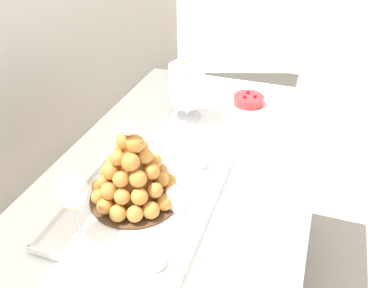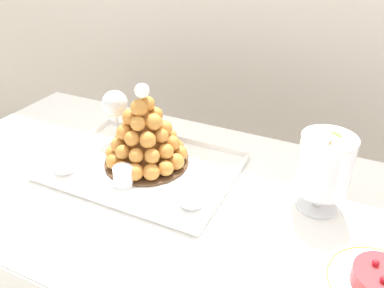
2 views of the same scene
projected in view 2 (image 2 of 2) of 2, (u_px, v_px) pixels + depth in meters
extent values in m
cylinder|color=brown|center=(74.00, 185.00, 1.75)|extent=(0.04, 0.04, 0.76)
cube|color=brown|center=(170.00, 192.00, 1.06)|extent=(1.46, 0.73, 0.02)
cube|color=white|center=(170.00, 189.00, 1.06)|extent=(1.52, 0.79, 0.00)
cube|color=white|center=(221.00, 174.00, 1.46)|extent=(1.52, 0.01, 0.38)
cube|color=white|center=(144.00, 168.00, 1.13)|extent=(0.52, 0.37, 0.01)
cube|color=white|center=(105.00, 201.00, 0.98)|extent=(0.52, 0.01, 0.02)
cube|color=white|center=(173.00, 137.00, 1.27)|extent=(0.52, 0.01, 0.02)
cube|color=white|center=(74.00, 146.00, 1.23)|extent=(0.01, 0.37, 0.02)
cube|color=white|center=(227.00, 188.00, 1.03)|extent=(0.01, 0.37, 0.02)
cylinder|color=white|center=(144.00, 167.00, 1.13)|extent=(0.34, 0.34, 0.00)
cylinder|color=#4C331E|center=(147.00, 161.00, 1.15)|extent=(0.25, 0.25, 0.01)
cone|color=#AE6A2C|center=(145.00, 131.00, 1.10)|extent=(0.17, 0.17, 0.20)
sphere|color=#CF8638|center=(176.00, 162.00, 1.10)|extent=(0.05, 0.05, 0.05)
sphere|color=#CD8437|center=(180.00, 153.00, 1.14)|extent=(0.05, 0.05, 0.05)
sphere|color=#CF8638|center=(177.00, 146.00, 1.18)|extent=(0.04, 0.04, 0.04)
sphere|color=#CF8638|center=(169.00, 141.00, 1.21)|extent=(0.05, 0.05, 0.05)
sphere|color=#CD8336|center=(156.00, 137.00, 1.22)|extent=(0.05, 0.05, 0.05)
sphere|color=#CC8236|center=(143.00, 137.00, 1.22)|extent=(0.04, 0.04, 0.04)
sphere|color=#CA8034|center=(129.00, 140.00, 1.20)|extent=(0.04, 0.04, 0.04)
sphere|color=#CC8336|center=(119.00, 147.00, 1.18)|extent=(0.05, 0.05, 0.05)
sphere|color=#CF8739|center=(113.00, 153.00, 1.14)|extent=(0.04, 0.04, 0.04)
sphere|color=#CD8437|center=(114.00, 162.00, 1.10)|extent=(0.05, 0.05, 0.05)
sphere|color=#CC8336|center=(122.00, 169.00, 1.07)|extent=(0.05, 0.05, 0.05)
sphere|color=#D1883A|center=(135.00, 172.00, 1.06)|extent=(0.05, 0.05, 0.05)
sphere|color=#CE8538|center=(151.00, 173.00, 1.06)|extent=(0.05, 0.05, 0.05)
sphere|color=#CD8437|center=(166.00, 168.00, 1.07)|extent=(0.05, 0.05, 0.05)
sphere|color=#CB8135|center=(172.00, 143.00, 1.11)|extent=(0.05, 0.05, 0.05)
sphere|color=#CD8336|center=(170.00, 136.00, 1.15)|extent=(0.04, 0.04, 0.04)
sphere|color=#D08839|center=(161.00, 131.00, 1.18)|extent=(0.04, 0.04, 0.04)
sphere|color=#CA8034|center=(147.00, 130.00, 1.19)|extent=(0.04, 0.04, 0.04)
sphere|color=#CA8134|center=(133.00, 132.00, 1.17)|extent=(0.05, 0.05, 0.05)
sphere|color=#D1883A|center=(122.00, 137.00, 1.14)|extent=(0.04, 0.04, 0.04)
sphere|color=#CD8336|center=(118.00, 145.00, 1.11)|extent=(0.05, 0.05, 0.05)
sphere|color=#CC8336|center=(123.00, 152.00, 1.07)|extent=(0.04, 0.04, 0.04)
sphere|color=#CE8437|center=(136.00, 156.00, 1.05)|extent=(0.04, 0.04, 0.04)
sphere|color=#CF8638|center=(152.00, 156.00, 1.06)|extent=(0.04, 0.04, 0.04)
sphere|color=#CE8437|center=(166.00, 151.00, 1.08)|extent=(0.04, 0.04, 0.04)
sphere|color=#D08839|center=(165.00, 128.00, 1.11)|extent=(0.05, 0.05, 0.05)
sphere|color=#D1893A|center=(156.00, 123.00, 1.14)|extent=(0.04, 0.04, 0.04)
sphere|color=#CD8336|center=(142.00, 121.00, 1.15)|extent=(0.05, 0.05, 0.05)
sphere|color=#CE8538|center=(129.00, 126.00, 1.13)|extent=(0.04, 0.04, 0.04)
sphere|color=#CF8638|center=(124.00, 132.00, 1.09)|extent=(0.05, 0.05, 0.05)
sphere|color=#CB8235|center=(132.00, 139.00, 1.06)|extent=(0.04, 0.04, 0.04)
sphere|color=#CB8135|center=(148.00, 140.00, 1.05)|extent=(0.05, 0.05, 0.05)
sphere|color=#CA8135|center=(161.00, 136.00, 1.07)|extent=(0.04, 0.04, 0.04)
sphere|color=#CC8336|center=(155.00, 114.00, 1.10)|extent=(0.04, 0.04, 0.04)
sphere|color=#D08739|center=(142.00, 113.00, 1.11)|extent=(0.04, 0.04, 0.04)
sphere|color=#CC8236|center=(131.00, 117.00, 1.08)|extent=(0.05, 0.05, 0.05)
sphere|color=#CF8638|center=(138.00, 124.00, 1.05)|extent=(0.04, 0.04, 0.04)
sphere|color=#CF8638|center=(154.00, 122.00, 1.06)|extent=(0.05, 0.05, 0.05)
sphere|color=#CF8638|center=(147.00, 104.00, 1.07)|extent=(0.04, 0.04, 0.04)
sphere|color=#CA8034|center=(139.00, 108.00, 1.05)|extent=(0.05, 0.05, 0.05)
sphere|color=white|center=(142.00, 91.00, 1.04)|extent=(0.04, 0.04, 0.04)
cylinder|color=silver|center=(64.00, 162.00, 1.11)|extent=(0.06, 0.06, 0.05)
cylinder|color=gold|center=(64.00, 167.00, 1.11)|extent=(0.05, 0.05, 0.02)
cylinder|color=#EAC166|center=(63.00, 161.00, 1.10)|extent=(0.05, 0.05, 0.02)
sphere|color=brown|center=(64.00, 158.00, 1.10)|extent=(0.02, 0.02, 0.02)
cylinder|color=silver|center=(123.00, 176.00, 1.04)|extent=(0.05, 0.05, 0.05)
cylinder|color=brown|center=(124.00, 181.00, 1.05)|extent=(0.05, 0.05, 0.02)
cylinder|color=#8C603D|center=(123.00, 175.00, 1.04)|extent=(0.05, 0.05, 0.02)
sphere|color=brown|center=(119.00, 172.00, 1.03)|extent=(0.02, 0.02, 0.02)
cylinder|color=silver|center=(191.00, 194.00, 0.97)|extent=(0.06, 0.06, 0.06)
cylinder|color=brown|center=(191.00, 199.00, 0.98)|extent=(0.05, 0.05, 0.02)
cylinder|color=#8C603D|center=(191.00, 193.00, 0.97)|extent=(0.05, 0.05, 0.02)
sphere|color=brown|center=(191.00, 187.00, 0.97)|extent=(0.02, 0.02, 0.02)
cylinder|color=white|center=(316.00, 206.00, 0.99)|extent=(0.10, 0.10, 0.01)
cylinder|color=white|center=(318.00, 197.00, 0.97)|extent=(0.02, 0.02, 0.05)
cylinder|color=white|center=(325.00, 164.00, 0.92)|extent=(0.13, 0.13, 0.15)
cylinder|color=#E54C47|center=(328.00, 184.00, 0.94)|extent=(0.07, 0.05, 0.07)
cylinder|color=brown|center=(322.00, 180.00, 0.96)|extent=(0.05, 0.05, 0.04)
cylinder|color=brown|center=(314.00, 181.00, 0.96)|extent=(0.05, 0.04, 0.04)
cylinder|color=#F9A54C|center=(318.00, 186.00, 0.94)|extent=(0.06, 0.04, 0.06)
cylinder|color=#72B2E0|center=(327.00, 175.00, 0.94)|extent=(0.06, 0.05, 0.06)
cylinder|color=#E54C47|center=(315.00, 169.00, 0.96)|extent=(0.06, 0.05, 0.06)
cylinder|color=#F9A54C|center=(312.00, 177.00, 0.93)|extent=(0.06, 0.05, 0.06)
cylinder|color=brown|center=(324.00, 181.00, 0.92)|extent=(0.05, 0.05, 0.04)
cylinder|color=brown|center=(334.00, 164.00, 0.94)|extent=(0.06, 0.04, 0.06)
cylinder|color=pink|center=(309.00, 166.00, 0.93)|extent=(0.06, 0.05, 0.06)
cylinder|color=#9ED860|center=(328.00, 172.00, 0.91)|extent=(0.06, 0.04, 0.06)
cylinder|color=#E54C47|center=(326.00, 153.00, 0.94)|extent=(0.06, 0.05, 0.06)
cylinder|color=#9ED860|center=(319.00, 162.00, 0.91)|extent=(0.05, 0.05, 0.05)
cylinder|color=#D199D8|center=(336.00, 163.00, 0.90)|extent=(0.05, 0.05, 0.05)
cylinder|color=brown|center=(321.00, 144.00, 0.93)|extent=(0.06, 0.05, 0.05)
cylinder|color=brown|center=(323.00, 154.00, 0.90)|extent=(0.05, 0.04, 0.04)
cylinder|color=pink|center=(341.00, 153.00, 0.90)|extent=(0.06, 0.05, 0.06)
cylinder|color=#72B2E0|center=(314.00, 140.00, 0.91)|extent=(0.06, 0.05, 0.05)
cylinder|color=brown|center=(335.00, 151.00, 0.87)|extent=(0.05, 0.05, 0.04)
cylinder|color=#9ED860|center=(334.00, 142.00, 0.90)|extent=(0.07, 0.04, 0.07)
cylinder|color=white|center=(381.00, 286.00, 0.77)|extent=(0.22, 0.22, 0.01)
torus|color=gold|center=(381.00, 285.00, 0.77)|extent=(0.21, 0.21, 0.00)
cylinder|color=red|center=(383.00, 279.00, 0.76)|extent=(0.12, 0.12, 0.03)
sphere|color=#A51923|center=(376.00, 263.00, 0.77)|extent=(0.01, 0.01, 0.01)
sphere|color=#A51923|center=(384.00, 280.00, 0.73)|extent=(0.01, 0.01, 0.01)
cylinder|color=silver|center=(119.00, 141.00, 1.28)|extent=(0.06, 0.06, 0.00)
cylinder|color=silver|center=(118.00, 127.00, 1.25)|extent=(0.01, 0.01, 0.10)
sphere|color=silver|center=(115.00, 103.00, 1.21)|extent=(0.08, 0.08, 0.08)
cylinder|color=#EAE08C|center=(115.00, 107.00, 1.22)|extent=(0.06, 0.06, 0.04)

